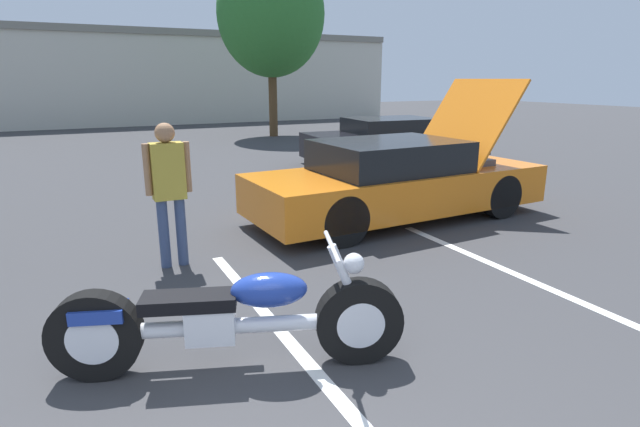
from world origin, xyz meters
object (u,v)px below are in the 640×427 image
at_px(motorcycle, 230,319).
at_px(show_car_hood_open, 399,180).
at_px(spectator_near_motorcycle, 169,183).
at_px(tree_background, 271,14).
at_px(parked_car_right_row, 395,141).

bearing_deg(motorcycle, show_car_hood_open, 59.25).
xyz_separation_m(show_car_hood_open, spectator_near_motorcycle, (-3.58, -0.55, 0.38)).
bearing_deg(show_car_hood_open, tree_background, 75.60).
xyz_separation_m(parked_car_right_row, spectator_near_motorcycle, (-6.69, -5.13, 0.43)).
relative_size(tree_background, parked_car_right_row, 1.37).
height_order(motorcycle, parked_car_right_row, parked_car_right_row).
bearing_deg(spectator_near_motorcycle, motorcycle, -90.74).
xyz_separation_m(tree_background, show_car_hood_open, (-2.55, -11.89, -3.81)).
relative_size(show_car_hood_open, spectator_near_motorcycle, 2.85).
bearing_deg(show_car_hood_open, spectator_near_motorcycle, -173.62).
bearing_deg(parked_car_right_row, spectator_near_motorcycle, -138.65).
relative_size(tree_background, show_car_hood_open, 1.40).
relative_size(motorcycle, spectator_near_motorcycle, 1.51).
height_order(tree_background, parked_car_right_row, tree_background).
xyz_separation_m(motorcycle, parked_car_right_row, (6.72, 7.56, 0.16)).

